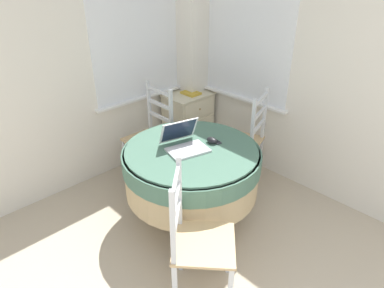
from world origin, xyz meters
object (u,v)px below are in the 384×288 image
dining_chair_near_right_window (244,140)px  cell_phone (216,141)px  dining_chair_near_back_window (151,137)px  book_on_cabinet (191,93)px  corner_cabinet (188,122)px  dining_chair_camera_near (197,241)px  round_dining_table (192,167)px  computer_mouse (212,140)px  laptop (185,143)px

dining_chair_near_right_window → cell_phone: bearing=-167.2°
dining_chair_near_back_window → book_on_cabinet: size_ratio=4.88×
corner_cabinet → book_on_cabinet: book_on_cabinet is taller
corner_cabinet → book_on_cabinet: (0.02, -0.02, 0.38)m
corner_cabinet → dining_chair_camera_near: bearing=-131.9°
round_dining_table → dining_chair_near_right_window: dining_chair_near_right_window is taller
round_dining_table → dining_chair_near_back_window: (0.19, 0.82, -0.07)m
round_dining_table → book_on_cabinet: bearing=46.4°
dining_chair_camera_near → book_on_cabinet: (1.48, 1.60, 0.27)m
computer_mouse → dining_chair_near_right_window: 0.71m
corner_cabinet → dining_chair_near_right_window: bearing=-94.4°
cell_phone → corner_cabinet: 1.32m
round_dining_table → dining_chair_near_back_window: bearing=77.1°
round_dining_table → cell_phone: cell_phone is taller
book_on_cabinet → computer_mouse: bearing=-125.5°
dining_chair_camera_near → book_on_cabinet: bearing=47.3°
dining_chair_near_back_window → dining_chair_near_right_window: 0.99m
laptop → corner_cabinet: bearing=45.3°
round_dining_table → dining_chair_camera_near: size_ratio=1.17×
round_dining_table → laptop: (-0.04, 0.05, 0.23)m
dining_chair_near_back_window → corner_cabinet: size_ratio=1.40×
laptop → book_on_cabinet: laptop is taller
dining_chair_near_back_window → corner_cabinet: (0.72, 0.18, -0.11)m
dining_chair_camera_near → book_on_cabinet: dining_chair_camera_near is taller
dining_chair_camera_near → dining_chair_near_back_window: bearing=63.0°
round_dining_table → laptop: 0.24m
laptop → cell_phone: (0.28, -0.11, -0.04)m
round_dining_table → computer_mouse: computer_mouse is taller
dining_chair_camera_near → dining_chair_near_right_window: bearing=26.5°
book_on_cabinet → dining_chair_near_right_window: bearing=-95.8°
laptop → dining_chair_near_back_window: 0.86m
laptop → book_on_cabinet: bearing=43.9°
round_dining_table → dining_chair_near_right_window: bearing=4.9°
laptop → dining_chair_camera_near: dining_chair_camera_near is taller
cell_phone → dining_chair_near_right_window: dining_chair_near_right_window is taller
computer_mouse → corner_cabinet: (0.72, 1.06, -0.39)m
dining_chair_near_right_window → book_on_cabinet: 0.95m
computer_mouse → book_on_cabinet: size_ratio=0.49×
dining_chair_near_back_window → book_on_cabinet: 0.81m
dining_chair_near_right_window → corner_cabinet: dining_chair_near_right_window is taller
computer_mouse → book_on_cabinet: (0.74, 1.03, -0.02)m
dining_chair_near_right_window → book_on_cabinet: bearing=84.2°
laptop → dining_chair_camera_near: (-0.51, -0.67, -0.30)m
laptop → dining_chair_near_right_window: (0.88, 0.03, -0.30)m
corner_cabinet → book_on_cabinet: size_ratio=3.49×
cell_phone → dining_chair_camera_near: bearing=-144.6°
round_dining_table → cell_phone: (0.24, -0.06, 0.19)m
dining_chair_near_right_window → dining_chair_camera_near: bearing=-153.5°
corner_cabinet → laptop: bearing=-134.7°
dining_chair_near_right_window → book_on_cabinet: dining_chair_near_right_window is taller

